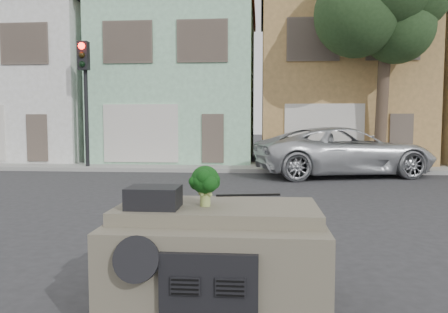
# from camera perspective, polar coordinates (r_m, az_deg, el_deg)

# --- Properties ---
(ground_plane) EXTENTS (120.00, 120.00, 0.00)m
(ground_plane) POSITION_cam_1_polar(r_m,az_deg,el_deg) (7.56, 1.55, -10.18)
(ground_plane) COLOR #303033
(ground_plane) RESTS_ON ground
(sidewalk) EXTENTS (40.00, 3.00, 0.15)m
(sidewalk) POSITION_cam_1_polar(r_m,az_deg,el_deg) (17.90, 3.45, -1.39)
(sidewalk) COLOR gray
(sidewalk) RESTS_ON ground
(townhouse_white) EXTENTS (7.20, 8.20, 7.55)m
(townhouse_white) POSITION_cam_1_polar(r_m,az_deg,el_deg) (24.68, -23.04, 8.48)
(townhouse_white) COLOR white
(townhouse_white) RESTS_ON ground
(townhouse_mint) EXTENTS (7.20, 8.20, 7.55)m
(townhouse_mint) POSITION_cam_1_polar(r_m,az_deg,el_deg) (22.23, -5.43, 9.30)
(townhouse_mint) COLOR #9CD5AE
(townhouse_mint) RESTS_ON ground
(townhouse_tan) EXTENTS (7.20, 8.20, 7.55)m
(townhouse_tan) POSITION_cam_1_polar(r_m,az_deg,el_deg) (22.17, 14.27, 9.19)
(townhouse_tan) COLOR #AB834B
(townhouse_tan) RESTS_ON ground
(silver_pickup) EXTENTS (6.78, 4.28, 1.74)m
(silver_pickup) POSITION_cam_1_polar(r_m,az_deg,el_deg) (16.22, 15.37, -2.43)
(silver_pickup) COLOR silver
(silver_pickup) RESTS_ON ground
(traffic_signal) EXTENTS (0.40, 0.40, 5.10)m
(traffic_signal) POSITION_cam_1_polar(r_m,az_deg,el_deg) (18.18, -17.67, 6.30)
(traffic_signal) COLOR black
(traffic_signal) RESTS_ON ground
(tree_near) EXTENTS (4.40, 4.00, 8.50)m
(tree_near) POSITION_cam_1_polar(r_m,az_deg,el_deg) (17.86, 20.07, 11.75)
(tree_near) COLOR #223A1C
(tree_near) RESTS_ON ground
(car_dashboard) EXTENTS (2.00, 1.80, 1.12)m
(car_dashboard) POSITION_cam_1_polar(r_m,az_deg,el_deg) (4.53, -0.63, -12.94)
(car_dashboard) COLOR #645E4D
(car_dashboard) RESTS_ON ground
(instrument_hump) EXTENTS (0.48, 0.38, 0.20)m
(instrument_hump) POSITION_cam_1_polar(r_m,az_deg,el_deg) (4.13, -9.16, -5.28)
(instrument_hump) COLOR black
(instrument_hump) RESTS_ON car_dashboard
(wiper_arm) EXTENTS (0.69, 0.15, 0.02)m
(wiper_arm) POSITION_cam_1_polar(r_m,az_deg,el_deg) (4.75, 3.18, -5.04)
(wiper_arm) COLOR black
(wiper_arm) RESTS_ON car_dashboard
(broccoli) EXTENTS (0.41, 0.41, 0.40)m
(broccoli) POSITION_cam_1_polar(r_m,az_deg,el_deg) (4.16, -2.48, -3.80)
(broccoli) COLOR black
(broccoli) RESTS_ON car_dashboard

